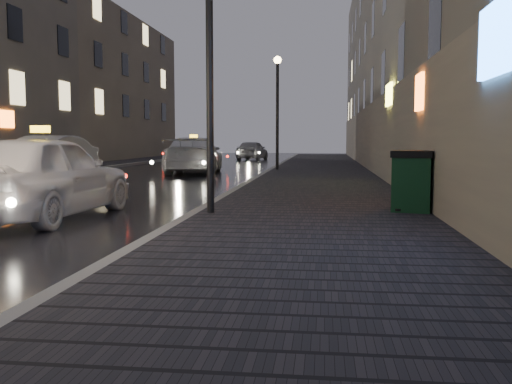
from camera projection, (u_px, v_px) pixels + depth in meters
sidewalk at (321, 172)px, 25.75m from camera, size 4.60×58.00×0.15m
curb at (268, 172)px, 26.04m from camera, size 0.20×58.00×0.15m
sidewalk_far at (56, 171)px, 27.24m from camera, size 2.40×58.00×0.15m
curb_far at (82, 171)px, 27.08m from camera, size 0.20×58.00×0.15m
building_near at (386, 41)px, 28.74m from camera, size 1.80×50.00×13.00m
building_far_c at (102, 89)px, 45.09m from camera, size 6.00×22.00×11.00m
lamp_near at (209, 39)px, 10.85m from camera, size 0.36×0.36×5.28m
lamp_far at (277, 98)px, 26.67m from camera, size 0.36×0.36×5.28m
trash_bin at (413, 181)px, 11.30m from camera, size 0.96×0.96×1.21m
taxi_near at (42, 176)px, 11.24m from camera, size 2.20×5.08×1.71m
car_left_mid at (44, 158)px, 21.96m from camera, size 2.42×5.39×1.72m
taxi_mid at (194, 155)px, 26.32m from camera, size 2.90×5.90×1.65m
taxi_far at (191, 152)px, 37.32m from camera, size 2.73×5.57×1.52m
car_far at (252, 150)px, 42.89m from camera, size 2.22×4.46×1.46m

